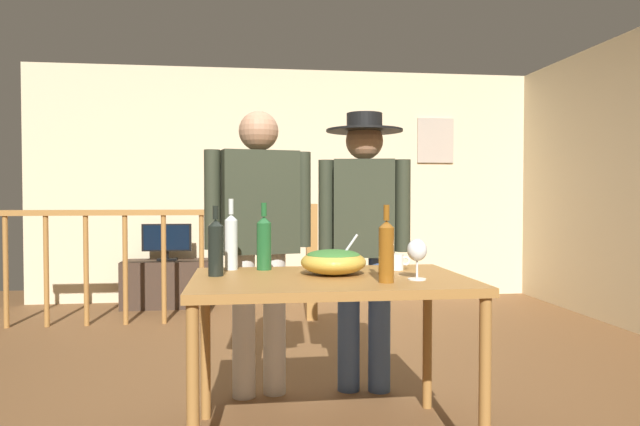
{
  "coord_description": "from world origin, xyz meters",
  "views": [
    {
      "loc": [
        -0.5,
        -3.38,
        1.15
      ],
      "look_at": [
        -0.11,
        -0.4,
        1.06
      ],
      "focal_mm": 32.68,
      "sensor_mm": 36.0,
      "label": 1
    }
  ],
  "objects_px": {
    "wine_glass": "(417,252)",
    "wine_bottle_amber": "(386,250)",
    "tv_console": "(168,283)",
    "wine_bottle_clear": "(231,241)",
    "framed_picture": "(435,140)",
    "mug_white": "(397,262)",
    "person_standing_right": "(364,227)",
    "flat_screen_tv": "(167,239)",
    "wine_bottle_green": "(264,242)",
    "wine_bottle_dark": "(216,246)",
    "person_standing_left": "(259,227)",
    "stair_railing": "(207,253)",
    "salad_bowl": "(333,261)",
    "serving_table": "(330,294)"
  },
  "relations": [
    {
      "from": "framed_picture",
      "to": "wine_bottle_clear",
      "type": "distance_m",
      "value": 4.23
    },
    {
      "from": "framed_picture",
      "to": "wine_glass",
      "type": "height_order",
      "value": "framed_picture"
    },
    {
      "from": "wine_bottle_clear",
      "to": "wine_glass",
      "type": "bearing_deg",
      "value": -29.55
    },
    {
      "from": "wine_glass",
      "to": "mug_white",
      "type": "bearing_deg",
      "value": 89.46
    },
    {
      "from": "wine_bottle_amber",
      "to": "person_standing_right",
      "type": "bearing_deg",
      "value": 84.21
    },
    {
      "from": "flat_screen_tv",
      "to": "person_standing_right",
      "type": "relative_size",
      "value": 0.3
    },
    {
      "from": "wine_bottle_dark",
      "to": "mug_white",
      "type": "relative_size",
      "value": 3.05
    },
    {
      "from": "wine_bottle_dark",
      "to": "wine_bottle_green",
      "type": "relative_size",
      "value": 0.97
    },
    {
      "from": "flat_screen_tv",
      "to": "wine_bottle_clear",
      "type": "bearing_deg",
      "value": -77.12
    },
    {
      "from": "salad_bowl",
      "to": "wine_glass",
      "type": "height_order",
      "value": "salad_bowl"
    },
    {
      "from": "wine_bottle_clear",
      "to": "tv_console",
      "type": "bearing_deg",
      "value": 102.76
    },
    {
      "from": "wine_bottle_dark",
      "to": "person_standing_left",
      "type": "distance_m",
      "value": 0.64
    },
    {
      "from": "tv_console",
      "to": "wine_bottle_green",
      "type": "height_order",
      "value": "wine_bottle_green"
    },
    {
      "from": "framed_picture",
      "to": "mug_white",
      "type": "xyz_separation_m",
      "value": [
        -1.41,
        -3.6,
        -0.97
      ]
    },
    {
      "from": "wine_glass",
      "to": "wine_bottle_clear",
      "type": "height_order",
      "value": "wine_bottle_clear"
    },
    {
      "from": "wine_bottle_amber",
      "to": "person_standing_right",
      "type": "relative_size",
      "value": 0.21
    },
    {
      "from": "tv_console",
      "to": "wine_bottle_amber",
      "type": "bearing_deg",
      "value": -69.45
    },
    {
      "from": "person_standing_left",
      "to": "person_standing_right",
      "type": "distance_m",
      "value": 0.61
    },
    {
      "from": "tv_console",
      "to": "wine_bottle_clear",
      "type": "height_order",
      "value": "wine_bottle_clear"
    },
    {
      "from": "framed_picture",
      "to": "person_standing_right",
      "type": "height_order",
      "value": "framed_picture"
    },
    {
      "from": "salad_bowl",
      "to": "tv_console",
      "type": "bearing_deg",
      "value": 109.3
    },
    {
      "from": "person_standing_left",
      "to": "person_standing_right",
      "type": "bearing_deg",
      "value": 168.29
    },
    {
      "from": "stair_railing",
      "to": "person_standing_left",
      "type": "distance_m",
      "value": 2.07
    },
    {
      "from": "stair_railing",
      "to": "person_standing_right",
      "type": "bearing_deg",
      "value": -62.82
    },
    {
      "from": "serving_table",
      "to": "stair_railing",
      "type": "bearing_deg",
      "value": 104.97
    },
    {
      "from": "salad_bowl",
      "to": "wine_bottle_dark",
      "type": "bearing_deg",
      "value": 177.23
    },
    {
      "from": "flat_screen_tv",
      "to": "wine_bottle_green",
      "type": "height_order",
      "value": "wine_bottle_green"
    },
    {
      "from": "stair_railing",
      "to": "salad_bowl",
      "type": "xyz_separation_m",
      "value": [
        0.75,
        -2.63,
        0.21
      ]
    },
    {
      "from": "flat_screen_tv",
      "to": "wine_bottle_green",
      "type": "relative_size",
      "value": 1.46
    },
    {
      "from": "wine_glass",
      "to": "wine_bottle_amber",
      "type": "bearing_deg",
      "value": -158.91
    },
    {
      "from": "tv_console",
      "to": "wine_bottle_amber",
      "type": "relative_size",
      "value": 2.69
    },
    {
      "from": "wine_bottle_amber",
      "to": "mug_white",
      "type": "height_order",
      "value": "wine_bottle_amber"
    },
    {
      "from": "mug_white",
      "to": "wine_bottle_amber",
      "type": "bearing_deg",
      "value": -110.98
    },
    {
      "from": "wine_bottle_amber",
      "to": "stair_railing",
      "type": "bearing_deg",
      "value": 107.88
    },
    {
      "from": "tv_console",
      "to": "flat_screen_tv",
      "type": "height_order",
      "value": "flat_screen_tv"
    },
    {
      "from": "salad_bowl",
      "to": "mug_white",
      "type": "xyz_separation_m",
      "value": [
        0.35,
        0.14,
        -0.03
      ]
    },
    {
      "from": "tv_console",
      "to": "salad_bowl",
      "type": "distance_m",
      "value": 3.69
    },
    {
      "from": "serving_table",
      "to": "wine_bottle_green",
      "type": "xyz_separation_m",
      "value": [
        -0.29,
        0.3,
        0.22
      ]
    },
    {
      "from": "serving_table",
      "to": "wine_bottle_clear",
      "type": "xyz_separation_m",
      "value": [
        -0.46,
        0.32,
        0.22
      ]
    },
    {
      "from": "tv_console",
      "to": "person_standing_right",
      "type": "distance_m",
      "value": 3.26
    },
    {
      "from": "wine_bottle_amber",
      "to": "mug_white",
      "type": "xyz_separation_m",
      "value": [
        0.16,
        0.41,
        -0.1
      ]
    },
    {
      "from": "salad_bowl",
      "to": "wine_glass",
      "type": "relative_size",
      "value": 1.7
    },
    {
      "from": "serving_table",
      "to": "wine_glass",
      "type": "height_order",
      "value": "wine_glass"
    },
    {
      "from": "serving_table",
      "to": "wine_bottle_amber",
      "type": "relative_size",
      "value": 3.76
    },
    {
      "from": "salad_bowl",
      "to": "wine_bottle_clear",
      "type": "relative_size",
      "value": 0.86
    },
    {
      "from": "stair_railing",
      "to": "wine_bottle_green",
      "type": "height_order",
      "value": "wine_bottle_green"
    },
    {
      "from": "flat_screen_tv",
      "to": "wine_bottle_green",
      "type": "xyz_separation_m",
      "value": [
        0.89,
        -3.18,
        0.21
      ]
    },
    {
      "from": "stair_railing",
      "to": "flat_screen_tv",
      "type": "bearing_deg",
      "value": 120.25
    },
    {
      "from": "tv_console",
      "to": "wine_bottle_green",
      "type": "relative_size",
      "value": 2.66
    },
    {
      "from": "flat_screen_tv",
      "to": "wine_bottle_amber",
      "type": "height_order",
      "value": "wine_bottle_amber"
    }
  ]
}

